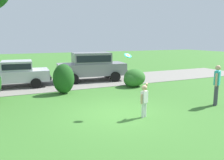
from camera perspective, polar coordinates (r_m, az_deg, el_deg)
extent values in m
plane|color=#3D752D|center=(9.31, 0.97, -7.96)|extent=(80.00, 80.00, 0.00)
cube|color=gray|center=(15.62, -10.18, -0.72)|extent=(28.00, 4.40, 0.02)
ellipsoid|color=#1E511C|center=(12.66, -11.54, 0.29)|extent=(1.12, 0.94, 1.56)
ellipsoid|color=#33702B|center=(14.38, 5.44, 0.57)|extent=(1.31, 1.23, 1.06)
ellipsoid|color=#33702B|center=(14.19, 4.75, 0.07)|extent=(0.96, 0.96, 0.87)
cube|color=silver|center=(15.27, -22.90, 0.95)|extent=(4.33, 2.17, 0.64)
cube|color=silver|center=(15.18, -21.86, 3.26)|extent=(1.80, 1.75, 0.56)
cube|color=black|center=(15.18, -21.86, 3.26)|extent=(1.67, 1.76, 0.34)
cylinder|color=black|center=(14.40, -17.76, -0.77)|extent=(0.62, 0.27, 0.60)
cylinder|color=black|center=(16.25, -18.10, 0.39)|extent=(0.62, 0.27, 0.60)
cube|color=black|center=(15.34, -14.86, 0.84)|extent=(0.26, 1.75, 0.20)
cube|color=gray|center=(16.24, -4.94, 2.63)|extent=(4.69, 2.38, 0.80)
cube|color=gray|center=(16.16, -4.98, 5.31)|extent=(2.66, 1.91, 0.72)
cube|color=black|center=(16.16, -4.98, 5.31)|extent=(2.46, 1.91, 0.43)
cylinder|color=black|center=(15.13, -9.25, 0.24)|extent=(0.70, 0.30, 0.68)
cylinder|color=black|center=(16.97, -10.23, 1.26)|extent=(0.70, 0.30, 0.68)
cylinder|color=black|center=(15.79, 0.80, 0.77)|extent=(0.70, 0.30, 0.68)
cylinder|color=black|center=(17.56, -1.17, 1.71)|extent=(0.70, 0.30, 0.68)
cube|color=black|center=(15.91, -12.99, 1.53)|extent=(0.33, 1.75, 0.20)
cube|color=black|center=(16.92, 2.65, 2.27)|extent=(0.33, 1.75, 0.20)
cylinder|color=white|center=(8.81, 7.40, -7.24)|extent=(0.10, 0.10, 0.55)
cylinder|color=white|center=(8.91, 7.94, -7.03)|extent=(0.10, 0.10, 0.55)
cube|color=white|center=(8.73, 7.75, -4.03)|extent=(0.30, 0.24, 0.44)
sphere|color=tan|center=(8.65, 7.80, -1.84)|extent=(0.20, 0.20, 0.20)
cylinder|color=tan|center=(8.81, 8.15, -1.77)|extent=(0.15, 0.28, 0.39)
cylinder|color=tan|center=(8.61, 7.11, -4.54)|extent=(0.07, 0.07, 0.36)
cylinder|color=#1EB7B2|center=(9.01, 3.83, 5.87)|extent=(0.30, 0.26, 0.20)
cylinder|color=orange|center=(9.01, 3.83, 5.90)|extent=(0.17, 0.15, 0.12)
cylinder|color=#3F3F4C|center=(11.33, 23.75, -3.21)|extent=(0.14, 0.14, 0.90)
cylinder|color=#3F3F4C|center=(11.14, 23.59, -3.41)|extent=(0.14, 0.14, 0.90)
cube|color=#33B2B2|center=(11.09, 23.94, 0.47)|extent=(0.42, 0.38, 0.60)
sphere|color=tan|center=(11.04, 24.10, 2.67)|extent=(0.22, 0.22, 0.22)
cylinder|color=tan|center=(11.32, 24.08, 0.37)|extent=(0.09, 0.09, 0.55)
cylinder|color=tan|center=(10.89, 23.76, 0.05)|extent=(0.09, 0.09, 0.55)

